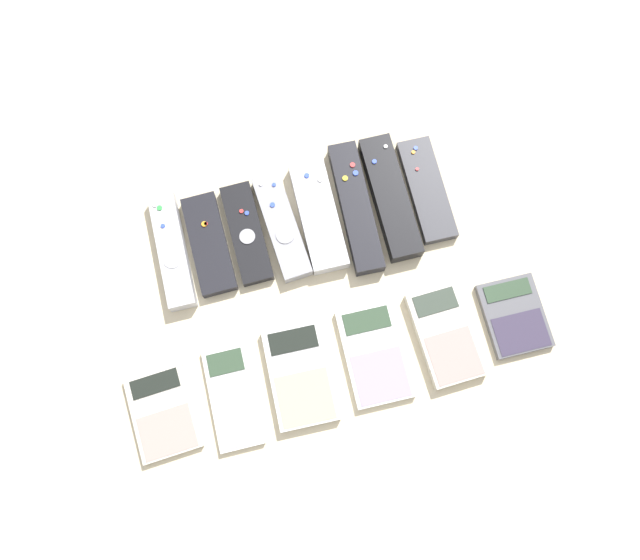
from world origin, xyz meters
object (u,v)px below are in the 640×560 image
(remote_2, at_px, (247,233))
(remote_4, at_px, (318,215))
(remote_7, at_px, (427,190))
(calculator_1, at_px, (233,397))
(remote_6, at_px, (390,197))
(remote_1, at_px, (209,244))
(calculator_5, at_px, (514,316))
(remote_5, at_px, (356,207))
(remote_0, at_px, (172,250))
(calculator_0, at_px, (163,413))
(calculator_3, at_px, (375,354))
(remote_3, at_px, (282,226))
(calculator_2, at_px, (300,375))
(calculator_4, at_px, (445,335))

(remote_2, relative_size, remote_4, 0.90)
(remote_7, height_order, calculator_1, remote_7)
(remote_6, bearing_deg, remote_1, -178.95)
(remote_6, relative_size, calculator_5, 1.74)
(remote_2, bearing_deg, remote_7, -0.98)
(remote_5, bearing_deg, remote_1, -177.35)
(calculator_1, xyz_separation_m, calculator_5, (0.43, 0.01, 0.00))
(remote_0, bearing_deg, remote_6, 0.39)
(calculator_0, height_order, calculator_3, same)
(remote_2, height_order, calculator_5, remote_2)
(remote_1, xyz_separation_m, remote_2, (0.06, 0.00, -0.00))
(remote_2, height_order, remote_3, remote_3)
(remote_3, xyz_separation_m, calculator_5, (0.30, -0.22, -0.00))
(remote_7, height_order, calculator_2, same)
(remote_7, distance_m, calculator_2, 0.35)
(remote_6, xyz_separation_m, calculator_4, (0.02, -0.23, -0.00))
(calculator_5, bearing_deg, calculator_4, -178.16)
(remote_2, xyz_separation_m, remote_6, (0.23, -0.00, 0.01))
(remote_2, xyz_separation_m, calculator_3, (0.14, -0.23, -0.00))
(calculator_0, distance_m, calculator_3, 0.32)
(remote_1, relative_size, calculator_0, 1.23)
(remote_3, height_order, calculator_4, remote_3)
(calculator_2, bearing_deg, remote_1, 113.11)
(calculator_0, distance_m, calculator_5, 0.53)
(calculator_0, bearing_deg, remote_3, 41.53)
(remote_0, height_order, remote_1, remote_0)
(remote_1, relative_size, remote_3, 0.91)
(remote_4, xyz_separation_m, calculator_2, (-0.09, -0.23, -0.00))
(calculator_3, xyz_separation_m, calculator_5, (0.22, 0.00, -0.00))
(remote_3, height_order, remote_7, remote_3)
(remote_0, bearing_deg, calculator_1, -79.66)
(calculator_5, bearing_deg, calculator_1, -177.64)
(remote_7, bearing_deg, calculator_2, -137.40)
(remote_0, xyz_separation_m, calculator_5, (0.47, -0.23, -0.01))
(calculator_0, distance_m, calculator_4, 0.43)
(remote_5, xyz_separation_m, calculator_1, (-0.25, -0.23, -0.01))
(remote_6, bearing_deg, calculator_5, -59.65)
(remote_1, relative_size, calculator_5, 1.38)
(calculator_4, bearing_deg, remote_7, 77.95)
(remote_4, bearing_deg, remote_2, -179.23)
(remote_1, distance_m, calculator_3, 0.30)
(remote_1, height_order, calculator_0, remote_1)
(remote_0, height_order, calculator_1, remote_0)
(remote_3, relative_size, calculator_2, 1.15)
(remote_7, bearing_deg, calculator_4, -98.89)
(remote_0, relative_size, calculator_2, 1.21)
(remote_6, bearing_deg, remote_2, -179.58)
(calculator_4, bearing_deg, remote_2, 135.61)
(calculator_2, bearing_deg, calculator_5, 3.08)
(remote_6, distance_m, calculator_0, 0.47)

